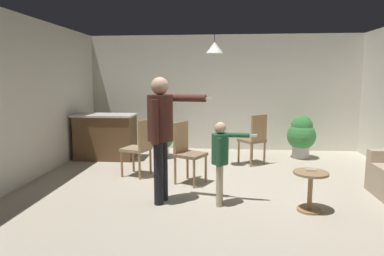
{
  "coord_description": "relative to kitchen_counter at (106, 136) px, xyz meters",
  "views": [
    {
      "loc": [
        0.01,
        -4.93,
        1.7
      ],
      "look_at": [
        -0.42,
        -0.2,
        1.0
      ],
      "focal_mm": 31.73,
      "sensor_mm": 36.0,
      "label": 1
    }
  ],
  "objects": [
    {
      "name": "ground",
      "position": [
        2.45,
        -1.94,
        -0.48
      ],
      "size": [
        7.68,
        7.68,
        0.0
      ],
      "primitive_type": "plane",
      "color": "#B2A893"
    },
    {
      "name": "wall_back",
      "position": [
        2.45,
        1.26,
        0.87
      ],
      "size": [
        6.4,
        0.1,
        2.7
      ],
      "primitive_type": "cube",
      "color": "silver",
      "rests_on": "ground"
    },
    {
      "name": "wall_left",
      "position": [
        -0.75,
        -1.94,
        0.87
      ],
      "size": [
        0.1,
        6.4,
        2.7
      ],
      "primitive_type": "cube",
      "color": "silver",
      "rests_on": "ground"
    },
    {
      "name": "kitchen_counter",
      "position": [
        0.0,
        0.0,
        0.0
      ],
      "size": [
        1.26,
        0.66,
        0.95
      ],
      "color": "brown",
      "rests_on": "ground"
    },
    {
      "name": "side_table_by_couch",
      "position": [
        3.59,
        -2.57,
        -0.15
      ],
      "size": [
        0.44,
        0.44,
        0.52
      ],
      "color": "#99754C",
      "rests_on": "ground"
    },
    {
      "name": "person_adult",
      "position": [
        1.64,
        -2.43,
        0.59
      ],
      "size": [
        0.87,
        0.49,
        1.72
      ],
      "rotation": [
        0.0,
        0.0,
        -1.76
      ],
      "color": "black",
      "rests_on": "ground"
    },
    {
      "name": "person_child",
      "position": [
        2.44,
        -2.46,
        0.22
      ],
      "size": [
        0.6,
        0.33,
        1.13
      ],
      "rotation": [
        0.0,
        0.0,
        -1.67
      ],
      "color": "tan",
      "rests_on": "ground"
    },
    {
      "name": "dining_chair_by_counter",
      "position": [
        1.89,
        -1.52,
        0.07
      ],
      "size": [
        0.57,
        0.57,
        1.0
      ],
      "rotation": [
        0.0,
        0.0,
        4.23
      ],
      "color": "#99754C",
      "rests_on": "ground"
    },
    {
      "name": "dining_chair_near_wall",
      "position": [
        3.09,
        -0.22,
        0.07
      ],
      "size": [
        0.59,
        0.59,
        1.0
      ],
      "rotation": [
        0.0,
        0.0,
        0.66
      ],
      "color": "#99754C",
      "rests_on": "ground"
    },
    {
      "name": "dining_chair_centre_back",
      "position": [
        1.03,
        -1.21,
        0.07
      ],
      "size": [
        0.53,
        0.53,
        1.0
      ],
      "rotation": [
        0.0,
        0.0,
        1.25
      ],
      "color": "#99754C",
      "rests_on": "ground"
    },
    {
      "name": "potted_plant_corner",
      "position": [
        1.14,
        0.24,
        -0.0
      ],
      "size": [
        0.56,
        0.56,
        0.86
      ],
      "color": "#B7B2AD",
      "rests_on": "ground"
    },
    {
      "name": "potted_plant_by_wall",
      "position": [
        4.14,
        0.43,
        0.03
      ],
      "size": [
        0.6,
        0.6,
        0.92
      ],
      "color": "#B7B2AD",
      "rests_on": "ground"
    },
    {
      "name": "spare_remote_on_table",
      "position": [
        3.59,
        -2.58,
        0.06
      ],
      "size": [
        0.13,
        0.04,
        0.04
      ],
      "primitive_type": "cube",
      "rotation": [
        0.0,
        0.0,
        1.51
      ],
      "color": "white",
      "rests_on": "side_table_by_couch"
    },
    {
      "name": "ceiling_light_pendant",
      "position": [
        2.3,
        -0.55,
        1.77
      ],
      "size": [
        0.32,
        0.32,
        0.55
      ],
      "color": "silver"
    }
  ]
}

